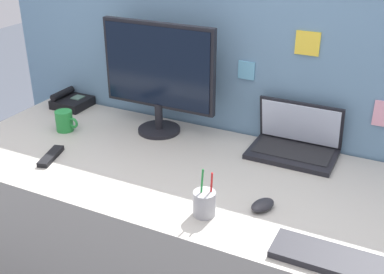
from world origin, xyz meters
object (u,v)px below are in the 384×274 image
at_px(desktop_monitor, 158,72).
at_px(desk_phone, 71,101).
at_px(pen_cup, 204,203).
at_px(computer_mouse_right_hand, 263,205).
at_px(keyboard_main, 349,264).
at_px(tv_remote, 51,156).
at_px(coffee_mug, 65,121).
at_px(laptop, 295,141).

distance_m(desktop_monitor, desk_phone, 0.63).
xyz_separation_m(desk_phone, pen_cup, (1.04, -0.58, 0.02)).
xyz_separation_m(desktop_monitor, computer_mouse_right_hand, (0.64, -0.41, -0.27)).
relative_size(keyboard_main, pen_cup, 2.65).
relative_size(desktop_monitor, pen_cup, 3.17).
bearing_deg(pen_cup, tv_remote, 173.63).
distance_m(computer_mouse_right_hand, tv_remote, 0.92).
bearing_deg(desk_phone, keyboard_main, -22.46).
bearing_deg(computer_mouse_right_hand, keyboard_main, -6.60).
bearing_deg(keyboard_main, coffee_mug, 164.29).
bearing_deg(desk_phone, pen_cup, -29.15).
bearing_deg(tv_remote, coffee_mug, 101.08).
xyz_separation_m(laptop, keyboard_main, (0.34, -0.64, -0.04)).
bearing_deg(coffee_mug, computer_mouse_right_hand, -11.37).
height_order(keyboard_main, coffee_mug, coffee_mug).
relative_size(laptop, pen_cup, 2.09).
bearing_deg(computer_mouse_right_hand, desk_phone, -179.31).
bearing_deg(keyboard_main, desk_phone, 157.48).
height_order(desk_phone, tv_remote, desk_phone).
height_order(laptop, keyboard_main, laptop).
distance_m(desk_phone, coffee_mug, 0.30).
distance_m(keyboard_main, computer_mouse_right_hand, 0.37).
distance_m(desktop_monitor, coffee_mug, 0.50).
bearing_deg(pen_cup, coffee_mug, 159.30).
bearing_deg(desktop_monitor, laptop, 5.70).
bearing_deg(coffee_mug, desktop_monitor, 26.11).
bearing_deg(desktop_monitor, tv_remote, -121.56).
relative_size(desktop_monitor, keyboard_main, 1.20).
bearing_deg(desktop_monitor, coffee_mug, -153.89).
xyz_separation_m(keyboard_main, pen_cup, (-0.49, 0.05, 0.03)).
height_order(keyboard_main, computer_mouse_right_hand, computer_mouse_right_hand).
height_order(pen_cup, tv_remote, pen_cup).
distance_m(desktop_monitor, keyboard_main, 1.16).
xyz_separation_m(pen_cup, tv_remote, (-0.75, 0.08, -0.04)).
height_order(laptop, pen_cup, laptop).
distance_m(desk_phone, tv_remote, 0.58).
height_order(pen_cup, coffee_mug, pen_cup).
distance_m(pen_cup, coffee_mug, 0.93).
bearing_deg(coffee_mug, tv_remote, -62.76).
bearing_deg(tv_remote, laptop, 13.19).
bearing_deg(pen_cup, computer_mouse_right_hand, 35.79).
xyz_separation_m(laptop, desk_phone, (-1.20, -0.01, -0.02)).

